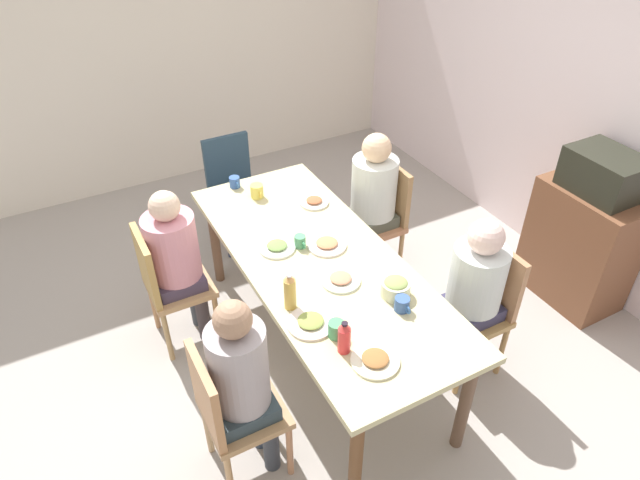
% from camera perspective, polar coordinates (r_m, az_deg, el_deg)
% --- Properties ---
extents(ground_plane, '(6.62, 6.62, 0.00)m').
position_cam_1_polar(ground_plane, '(3.93, -0.00, -10.88)').
color(ground_plane, '#A59E97').
extents(wall_back, '(5.76, 0.12, 2.60)m').
position_cam_1_polar(wall_back, '(4.49, 26.49, 11.97)').
color(wall_back, silver).
rests_on(wall_back, ground_plane).
extents(wall_left, '(0.12, 4.57, 2.60)m').
position_cam_1_polar(wall_left, '(5.55, -14.76, 18.75)').
color(wall_left, silver).
rests_on(wall_left, ground_plane).
extents(dining_table, '(2.23, 0.89, 0.77)m').
position_cam_1_polar(dining_table, '(3.45, -0.00, -3.06)').
color(dining_table, '#C3BA8B').
rests_on(dining_table, ground_plane).
extents(chair_0, '(0.40, 0.40, 0.90)m').
position_cam_1_polar(chair_0, '(3.01, -9.21, -16.57)').
color(chair_0, '#A97F55').
rests_on(chair_0, ground_plane).
extents(person_0, '(0.30, 0.30, 1.20)m').
position_cam_1_polar(person_0, '(2.87, -7.86, -13.53)').
color(person_0, '#2E3A4C').
rests_on(person_0, ground_plane).
extents(chair_1, '(0.40, 0.40, 0.90)m').
position_cam_1_polar(chair_1, '(4.29, 6.18, 2.61)').
color(chair_1, '#B67753').
rests_on(chair_1, ground_plane).
extents(person_1, '(0.33, 0.33, 1.19)m').
position_cam_1_polar(person_1, '(4.14, 5.33, 4.73)').
color(person_1, brown).
rests_on(person_1, ground_plane).
extents(chair_2, '(0.40, 0.40, 0.90)m').
position_cam_1_polar(chair_2, '(4.69, -8.75, 5.56)').
color(chair_2, '#25384C').
rests_on(chair_2, ground_plane).
extents(chair_3, '(0.40, 0.40, 0.90)m').
position_cam_1_polar(chair_3, '(3.78, -15.26, -4.12)').
color(chair_3, tan).
rests_on(chair_3, ground_plane).
extents(person_3, '(0.32, 0.32, 1.17)m').
position_cam_1_polar(person_3, '(3.67, -14.40, -1.41)').
color(person_3, '#353A41').
rests_on(person_3, ground_plane).
extents(chair_4, '(0.40, 0.40, 0.90)m').
position_cam_1_polar(chair_4, '(3.64, 15.93, -6.18)').
color(chair_4, '#A98149').
rests_on(chair_4, ground_plane).
extents(person_4, '(0.32, 0.32, 1.15)m').
position_cam_1_polar(person_4, '(3.46, 15.33, -4.38)').
color(person_4, '#2A3B4C').
rests_on(person_4, ground_plane).
extents(plate_0, '(0.24, 0.24, 0.04)m').
position_cam_1_polar(plate_0, '(2.83, 5.60, -11.96)').
color(plate_0, '#E9E5C7').
rests_on(plate_0, dining_table).
extents(plate_1, '(0.25, 0.25, 0.04)m').
position_cam_1_polar(plate_1, '(3.50, 0.70, -0.43)').
color(plate_1, silver).
rests_on(plate_1, dining_table).
extents(plate_2, '(0.23, 0.23, 0.04)m').
position_cam_1_polar(plate_2, '(3.24, 2.10, -4.01)').
color(plate_2, silver).
rests_on(plate_2, dining_table).
extents(plate_3, '(0.23, 0.23, 0.04)m').
position_cam_1_polar(plate_3, '(3.49, -4.36, -0.70)').
color(plate_3, white).
rests_on(plate_3, dining_table).
extents(plate_4, '(0.20, 0.20, 0.04)m').
position_cam_1_polar(plate_4, '(3.90, -0.59, 3.90)').
color(plate_4, silver).
rests_on(plate_4, dining_table).
extents(plate_5, '(0.25, 0.25, 0.04)m').
position_cam_1_polar(plate_5, '(2.99, -0.94, -8.31)').
color(plate_5, silver).
rests_on(plate_5, dining_table).
extents(bowl_0, '(0.16, 0.16, 0.11)m').
position_cam_1_polar(bowl_0, '(3.16, 7.63, -4.74)').
color(bowl_0, beige).
rests_on(bowl_0, dining_table).
extents(cup_0, '(0.11, 0.07, 0.08)m').
position_cam_1_polar(cup_0, '(3.48, -2.01, -0.16)').
color(cup_0, '#4B9366').
rests_on(cup_0, dining_table).
extents(cup_1, '(0.12, 0.08, 0.08)m').
position_cam_1_polar(cup_1, '(3.08, 8.31, -6.43)').
color(cup_1, '#365695').
rests_on(cup_1, dining_table).
extents(cup_2, '(0.11, 0.08, 0.08)m').
position_cam_1_polar(cup_2, '(4.12, -8.61, 5.79)').
color(cup_2, '#31549B').
rests_on(cup_2, dining_table).
extents(cup_3, '(0.12, 0.09, 0.10)m').
position_cam_1_polar(cup_3, '(3.98, -6.38, 4.92)').
color(cup_3, '#DDCC53').
rests_on(cup_3, dining_table).
extents(cup_4, '(0.12, 0.08, 0.09)m').
position_cam_1_polar(cup_4, '(2.91, 1.67, -9.03)').
color(cup_4, '#479661').
rests_on(cup_4, dining_table).
extents(bottle_0, '(0.06, 0.06, 0.19)m').
position_cam_1_polar(bottle_0, '(2.81, 2.46, -9.85)').
color(bottle_0, red).
rests_on(bottle_0, dining_table).
extents(bottle_1, '(0.07, 0.07, 0.23)m').
position_cam_1_polar(bottle_1, '(3.02, -3.06, -5.26)').
color(bottle_1, gold).
rests_on(bottle_1, dining_table).
extents(side_cabinet, '(0.70, 0.44, 0.90)m').
position_cam_1_polar(side_cabinet, '(4.47, 24.80, -0.43)').
color(side_cabinet, brown).
rests_on(side_cabinet, ground_plane).
extents(microwave, '(0.48, 0.36, 0.28)m').
position_cam_1_polar(microwave, '(4.18, 26.83, 6.04)').
color(microwave, '#27291F').
rests_on(microwave, side_cabinet).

